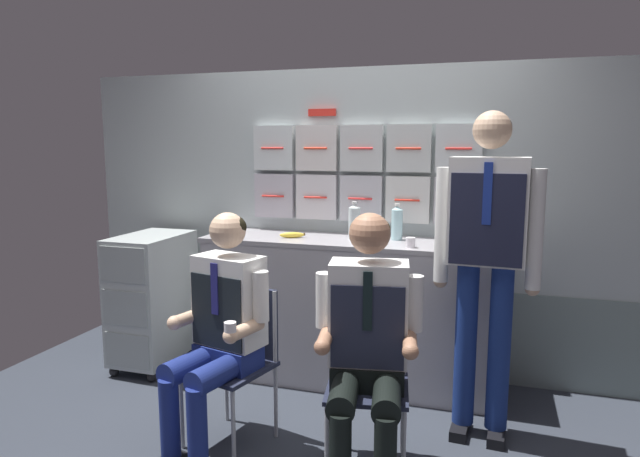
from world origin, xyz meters
TOP-DOWN VIEW (x-y plane):
  - galley_bulkhead at (0.01, 1.37)m, footprint 4.20×0.14m
  - galley_counter at (0.03, 1.09)m, footprint 1.99×0.53m
  - service_trolley at (-1.41, 0.92)m, footprint 0.40×0.65m
  - folding_chair_left at (-0.36, 0.19)m, footprint 0.49×0.49m
  - crew_member_left at (-0.39, 0.03)m, footprint 0.52×0.67m
  - folding_chair_right at (0.38, 0.17)m, footprint 0.46×0.46m
  - crew_member_right at (0.40, 0.01)m, footprint 0.53×0.68m
  - crew_member_standing at (0.92, 0.60)m, footprint 0.56×0.29m
  - water_bottle_clear at (0.06, 1.11)m, footprint 0.08×0.08m
  - water_bottle_short at (0.34, 1.17)m, footprint 0.08×0.08m
  - sparkling_bottle_green at (0.84, 1.17)m, footprint 0.07×0.07m
  - paper_cup_tan at (0.90, 1.07)m, footprint 0.06×0.06m
  - espresso_cup_small at (0.47, 0.92)m, footprint 0.06×0.06m
  - coffee_cup_spare at (0.11, 1.28)m, footprint 0.06×0.06m
  - snack_banana at (-0.36, 1.03)m, footprint 0.17×0.10m

SIDE VIEW (x-z plane):
  - galley_counter at x=0.03m, z-range 0.00..0.99m
  - folding_chair_left at x=-0.36m, z-range 0.10..0.94m
  - folding_chair_right at x=0.38m, z-range 0.10..0.94m
  - service_trolley at x=-1.41m, z-range 0.03..1.01m
  - crew_member_left at x=-0.39m, z-range 0.07..1.34m
  - crew_member_right at x=0.40m, z-range 0.07..1.38m
  - snack_banana at x=-0.36m, z-range 0.99..1.03m
  - espresso_cup_small at x=0.47m, z-range 0.99..1.06m
  - coffee_cup_spare at x=0.11m, z-range 0.99..1.06m
  - paper_cup_tan at x=0.90m, z-range 0.99..1.08m
  - galley_bulkhead at x=0.01m, z-range -0.01..2.14m
  - crew_member_standing at x=0.92m, z-range 0.20..2.00m
  - water_bottle_short at x=0.34m, z-range 0.99..1.23m
  - water_bottle_clear at x=0.06m, z-range 0.99..1.24m
  - sparkling_bottle_green at x=0.84m, z-range 0.99..1.31m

